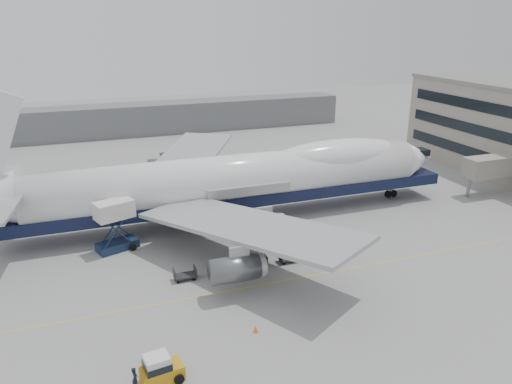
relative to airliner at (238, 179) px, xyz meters
name	(u,v)px	position (x,y,z in m)	size (l,w,h in m)	color
ground	(266,256)	(-0.64, -12.00, -5.62)	(260.00, 260.00, 0.00)	gray
apron_line	(287,280)	(-0.64, -18.00, -5.62)	(60.00, 0.15, 0.01)	gold
hangar	(115,121)	(-10.64, 58.00, -2.12)	(110.00, 8.00, 7.00)	slate
airliner	(238,179)	(0.00, 0.00, 0.00)	(67.00, 55.30, 19.98)	white
catering_truck	(115,222)	(-16.40, -4.32, -2.19)	(5.12, 4.22, 6.02)	#182A48
baggage_tug	(160,370)	(-15.61, -28.72, -4.61)	(3.30, 2.07, 2.28)	#C48B12
ground_worker	(135,378)	(-17.48, -28.90, -4.71)	(0.67, 0.44, 1.84)	black
traffic_cone	(256,329)	(-6.82, -25.37, -5.32)	(0.44, 0.44, 0.64)	orange
dolly_0	(185,275)	(-10.53, -14.19, -5.09)	(2.30, 1.35, 1.30)	#2D2D30
dolly_1	(221,269)	(-6.59, -14.19, -5.09)	(2.30, 1.35, 1.30)	#2D2D30
dolly_2	(256,263)	(-2.66, -14.19, -5.09)	(2.30, 1.35, 1.30)	#2D2D30
dolly_3	(289,257)	(1.28, -14.19, -5.09)	(2.30, 1.35, 1.30)	#2D2D30
dolly_4	(321,252)	(5.22, -14.19, -5.09)	(2.30, 1.35, 1.30)	#2D2D30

